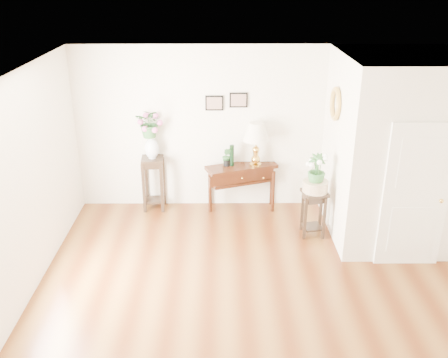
{
  "coord_description": "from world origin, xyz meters",
  "views": [
    {
      "loc": [
        -0.55,
        -5.34,
        3.94
      ],
      "look_at": [
        -0.5,
        1.3,
        1.09
      ],
      "focal_mm": 40.0,
      "sensor_mm": 36.0,
      "label": 1
    }
  ],
  "objects_px": {
    "console_table": "(241,187)",
    "table_lamp": "(256,146)",
    "plant_stand_a": "(154,183)",
    "plant_stand_b": "(313,213)"
  },
  "relations": [
    {
      "from": "plant_stand_a",
      "to": "plant_stand_b",
      "type": "height_order",
      "value": "plant_stand_a"
    },
    {
      "from": "table_lamp",
      "to": "plant_stand_b",
      "type": "distance_m",
      "value": 1.5
    },
    {
      "from": "plant_stand_b",
      "to": "console_table",
      "type": "bearing_deg",
      "value": 138.87
    },
    {
      "from": "console_table",
      "to": "table_lamp",
      "type": "relative_size",
      "value": 1.57
    },
    {
      "from": "table_lamp",
      "to": "plant_stand_b",
      "type": "bearing_deg",
      "value": -48.14
    },
    {
      "from": "console_table",
      "to": "plant_stand_b",
      "type": "xyz_separation_m",
      "value": [
        1.09,
        -0.95,
        -0.03
      ]
    },
    {
      "from": "console_table",
      "to": "plant_stand_a",
      "type": "xyz_separation_m",
      "value": [
        -1.52,
        0.0,
        0.07
      ]
    },
    {
      "from": "console_table",
      "to": "plant_stand_a",
      "type": "relative_size",
      "value": 1.28
    },
    {
      "from": "table_lamp",
      "to": "plant_stand_a",
      "type": "bearing_deg",
      "value": 179.9
    },
    {
      "from": "console_table",
      "to": "table_lamp",
      "type": "distance_m",
      "value": 0.79
    }
  ]
}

